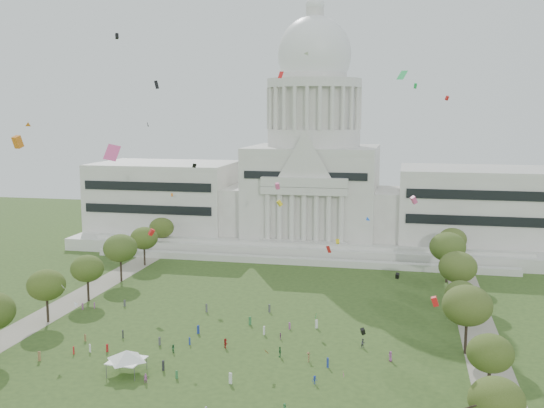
{
  "coord_description": "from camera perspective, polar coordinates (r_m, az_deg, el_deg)",
  "views": [
    {
      "loc": [
        32.26,
        -105.28,
        46.52
      ],
      "look_at": [
        0.0,
        45.0,
        24.0
      ],
      "focal_mm": 42.0,
      "sensor_mm": 36.0,
      "label": 1
    }
  ],
  "objects": [
    {
      "name": "person_4",
      "position": [
        124.47,
        0.72,
        -13.11
      ],
      "size": [
        0.7,
        1.21,
        2.02
      ],
      "primitive_type": "imported",
      "rotation": [
        0.0,
        0.0,
        4.75
      ],
      "color": "#33723F",
      "rests_on": "ground"
    },
    {
      "name": "event_tent",
      "position": [
        119.22,
        -12.92,
        -13.06
      ],
      "size": [
        8.66,
        8.66,
        4.45
      ],
      "color": "#4C4C4C",
      "rests_on": "ground"
    },
    {
      "name": "kite_swarm",
      "position": [
        119.38,
        -3.99,
        -0.85
      ],
      "size": [
        86.37,
        95.59,
        55.71
      ],
      "color": "red",
      "rests_on": "ground"
    },
    {
      "name": "row_tree_l_2",
      "position": [
        149.82,
        -19.58,
        -6.86
      ],
      "size": [
        8.42,
        8.42,
        11.97
      ],
      "color": "black",
      "rests_on": "ground"
    },
    {
      "name": "person_0",
      "position": [
        124.53,
        10.58,
        -13.26
      ],
      "size": [
        0.99,
        1.13,
        1.95
      ],
      "primitive_type": "imported",
      "rotation": [
        0.0,
        0.0,
        5.19
      ],
      "color": "#994C8C",
      "rests_on": "ground"
    },
    {
      "name": "row_tree_r_3",
      "position": [
        145.72,
        16.58,
        -7.72
      ],
      "size": [
        7.01,
        7.01,
        9.98
      ],
      "color": "black",
      "rests_on": "ground"
    },
    {
      "name": "person_10",
      "position": [
        133.41,
        0.76,
        -11.75
      ],
      "size": [
        0.7,
        0.93,
        1.42
      ],
      "primitive_type": "imported",
      "rotation": [
        0.0,
        0.0,
        1.9
      ],
      "color": "#994C8C",
      "rests_on": "ground"
    },
    {
      "name": "path_left",
      "position": [
        164.02,
        -17.98,
        -8.55
      ],
      "size": [
        8.0,
        160.0,
        0.04
      ],
      "primitive_type": "cube",
      "color": "gray",
      "rests_on": "ground"
    },
    {
      "name": "person_3",
      "position": [
        122.44,
        3.28,
        -13.53
      ],
      "size": [
        0.82,
        1.31,
        1.9
      ],
      "primitive_type": "imported",
      "rotation": [
        0.0,
        0.0,
        4.87
      ],
      "color": "olive",
      "rests_on": "ground"
    },
    {
      "name": "row_tree_l_3",
      "position": [
        163.31,
        -16.23,
        -5.57
      ],
      "size": [
        8.12,
        8.12,
        11.55
      ],
      "color": "black",
      "rests_on": "ground"
    },
    {
      "name": "distant_crowd",
      "position": [
        134.81,
        -7.46,
        -11.53
      ],
      "size": [
        61.33,
        40.31,
        1.95
      ],
      "color": "olive",
      "rests_on": "ground"
    },
    {
      "name": "person_5",
      "position": [
        129.17,
        -4.2,
        -12.33
      ],
      "size": [
        1.47,
        1.94,
        1.96
      ],
      "primitive_type": "imported",
      "rotation": [
        0.0,
        0.0,
        2.04
      ],
      "color": "#B21E1E",
      "rests_on": "ground"
    },
    {
      "name": "row_tree_r_6",
      "position": [
        197.58,
        15.88,
        -3.08
      ],
      "size": [
        8.42,
        8.42,
        11.97
      ],
      "color": "black",
      "rests_on": "ground"
    },
    {
      "name": "row_tree_r_4",
      "position": [
        160.2,
        16.32,
        -5.45
      ],
      "size": [
        9.19,
        9.19,
        13.06
      ],
      "color": "black",
      "rests_on": "ground"
    },
    {
      "name": "person_6",
      "position": [
        103.61,
        1.14,
        -17.84
      ],
      "size": [
        0.66,
        0.88,
        1.64
      ],
      "primitive_type": "imported",
      "rotation": [
        0.0,
        0.0,
        1.75
      ],
      "color": "#33723F",
      "rests_on": "ground"
    },
    {
      "name": "row_tree_l_5",
      "position": [
        196.29,
        -11.4,
        -3.02
      ],
      "size": [
        8.33,
        8.33,
        11.85
      ],
      "color": "black",
      "rests_on": "ground"
    },
    {
      "name": "row_tree_l_4",
      "position": [
        179.09,
        -13.44,
        -3.86
      ],
      "size": [
        9.29,
        9.29,
        13.21
      ],
      "color": "black",
      "rests_on": "ground"
    },
    {
      "name": "row_tree_l_6",
      "position": [
        213.35,
        -9.87,
        -2.12
      ],
      "size": [
        8.19,
        8.19,
        11.64
      ],
      "color": "black",
      "rests_on": "ground"
    },
    {
      "name": "capitol",
      "position": [
        222.55,
        3.71,
        2.07
      ],
      "size": [
        160.0,
        64.5,
        91.3
      ],
      "color": "beige",
      "rests_on": "ground"
    },
    {
      "name": "person_9",
      "position": [
        113.53,
        3.85,
        -15.45
      ],
      "size": [
        1.09,
        0.98,
        1.52
      ],
      "primitive_type": "imported",
      "rotation": [
        0.0,
        0.0,
        0.62
      ],
      "color": "navy",
      "rests_on": "ground"
    },
    {
      "name": "row_tree_r_2",
      "position": [
        128.68,
        17.1,
        -8.69
      ],
      "size": [
        9.55,
        9.55,
        13.58
      ],
      "color": "black",
      "rests_on": "ground"
    },
    {
      "name": "person_8",
      "position": [
        128.18,
        -8.83,
        -12.66
      ],
      "size": [
        0.92,
        0.86,
        1.62
      ],
      "primitive_type": "imported",
      "rotation": [
        0.0,
        0.0,
        2.52
      ],
      "color": "#33723F",
      "rests_on": "ground"
    },
    {
      "name": "ground",
      "position": [
        119.53,
        -4.68,
        -14.6
      ],
      "size": [
        400.0,
        400.0,
        0.0
      ],
      "primitive_type": "plane",
      "color": "#304A1C",
      "rests_on": "ground"
    },
    {
      "name": "row_tree_r_5",
      "position": [
        179.59,
        15.47,
        -3.73
      ],
      "size": [
        9.82,
        9.82,
        13.96
      ],
      "color": "black",
      "rests_on": "ground"
    },
    {
      "name": "row_tree_r_1",
      "position": [
        111.46,
        18.98,
        -12.54
      ],
      "size": [
        7.58,
        7.58,
        10.78
      ],
      "color": "black",
      "rests_on": "ground"
    },
    {
      "name": "path_right",
      "position": [
        143.91,
        18.05,
        -10.94
      ],
      "size": [
        8.0,
        160.0,
        0.04
      ],
      "primitive_type": "cube",
      "color": "gray",
      "rests_on": "ground"
    },
    {
      "name": "person_2",
      "position": [
        130.08,
        8.17,
        -12.26
      ],
      "size": [
        1.09,
        1.01,
        1.91
      ],
      "primitive_type": "imported",
      "rotation": [
        0.0,
        0.0,
        0.62
      ],
      "color": "#4C4C51",
      "rests_on": "ground"
    },
    {
      "name": "row_tree_r_0",
      "position": [
        94.9,
        19.48,
        -16.28
      ],
      "size": [
        7.67,
        7.67,
        10.91
      ],
      "color": "black",
      "rests_on": "ground"
    },
    {
      "name": "person_7",
      "position": [
        115.7,
        -11.27,
        -15.07
      ],
      "size": [
        0.79,
        0.75,
        1.74
      ],
      "primitive_type": "imported",
      "rotation": [
        0.0,
        0.0,
        3.76
      ],
      "color": "#994C8C",
      "rests_on": "ground"
    }
  ]
}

